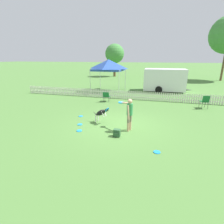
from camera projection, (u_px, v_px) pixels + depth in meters
name	position (u px, v px, depth m)	size (l,w,h in m)	color
ground_plane	(119.00, 125.00, 9.16)	(240.00, 240.00, 0.00)	#4C7A38
handler_person	(129.00, 111.00, 8.22)	(0.84, 0.90, 1.57)	tan
leaping_dog	(101.00, 113.00, 9.32)	(1.10, 0.57, 0.93)	black
frisbee_near_handler	(80.00, 124.00, 9.21)	(0.26, 0.26, 0.02)	#1E8CD8
frisbee_near_dog	(81.00, 116.00, 10.50)	(0.26, 0.26, 0.02)	#1E8CD8
frisbee_midfield	(157.00, 152.00, 6.53)	(0.26, 0.26, 0.02)	#1E8CD8
frisbee_far_scatter	(79.00, 131.00, 8.43)	(0.26, 0.26, 0.02)	#1E8CD8
backpack_on_grass	(117.00, 133.00, 7.80)	(0.30, 0.25, 0.34)	#2D5633
picket_fence	(136.00, 95.00, 14.58)	(21.16, 0.04, 0.72)	silver
folding_chair_blue_left	(205.00, 101.00, 11.95)	(0.60, 0.62, 0.93)	#333338
folding_chair_center	(106.00, 96.00, 13.86)	(0.51, 0.53, 0.80)	#333338
canopy_tent_main	(109.00, 65.00, 17.59)	(2.94, 2.94, 3.20)	silver
equipment_trailer	(164.00, 80.00, 17.90)	(4.89, 2.36, 2.29)	white
tree_left_grove	(115.00, 54.00, 31.34)	(3.39, 3.39, 5.73)	brown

